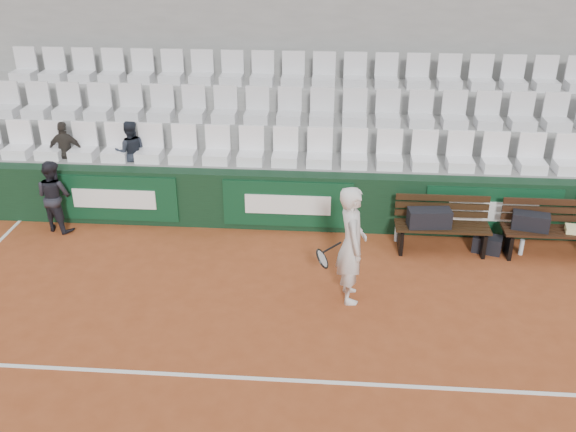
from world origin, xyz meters
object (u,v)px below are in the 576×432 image
object	(u,v)px
sports_bag_left	(429,218)
sports_bag_ground	(487,244)
bench_right	(549,243)
sports_bag_right	(531,221)
bench_left	(441,238)
water_bottle_near	(397,234)
water_bottle_far	(521,247)
spectator_b	(62,127)
spectator_c	(128,128)
tennis_player	(351,245)
ball_kid	(54,196)

from	to	relation	value
sports_bag_left	sports_bag_ground	xyz separation A→B (m)	(0.98, 0.05, -0.46)
bench_right	sports_bag_right	xyz separation A→B (m)	(-0.34, 0.03, 0.36)
bench_left	water_bottle_near	size ratio (longest dim) A/B	5.85
sports_bag_left	water_bottle_far	distance (m)	1.58
spectator_b	spectator_c	distance (m)	1.19
sports_bag_left	water_bottle_near	xyz separation A→B (m)	(-0.46, 0.30, -0.47)
sports_bag_left	sports_bag_ground	bearing A→B (deg)	2.96
sports_bag_ground	tennis_player	xyz separation A→B (m)	(-2.24, -1.52, 0.73)
bench_left	ball_kid	bearing A→B (deg)	177.77
ball_kid	tennis_player	bearing A→B (deg)	-178.43
sports_bag_right	water_bottle_far	xyz separation A→B (m)	(-0.08, -0.04, -0.45)
sports_bag_right	tennis_player	distance (m)	3.24
water_bottle_near	spectator_c	xyz separation A→B (m)	(-4.69, 0.87, 1.45)
sports_bag_right	bench_left	bearing A→B (deg)	-179.79
bench_left	spectator_c	size ratio (longest dim) A/B	1.31
bench_left	spectator_c	world-z (taller)	spectator_c
sports_bag_ground	water_bottle_near	distance (m)	1.46
bench_right	sports_bag_right	world-z (taller)	sports_bag_right
bench_left	sports_bag_right	size ratio (longest dim) A/B	2.67
bench_right	water_bottle_near	xyz separation A→B (m)	(-2.39, 0.29, -0.10)
sports_bag_ground	ball_kid	distance (m)	7.26
bench_right	water_bottle_far	bearing A→B (deg)	-178.04
spectator_c	bench_left	bearing A→B (deg)	152.81
ball_kid	bench_left	bearing A→B (deg)	-161.34
tennis_player	spectator_b	bearing A→B (deg)	152.45
water_bottle_far	sports_bag_ground	bearing A→B (deg)	173.92
water_bottle_far	tennis_player	distance (m)	3.22
ball_kid	spectator_b	bearing A→B (deg)	-64.61
spectator_c	sports_bag_right	bearing A→B (deg)	155.24
water_bottle_far	ball_kid	size ratio (longest dim) A/B	0.21
spectator_b	bench_left	bearing A→B (deg)	166.35
sports_bag_left	tennis_player	size ratio (longest dim) A/B	0.39
water_bottle_far	spectator_b	distance (m)	8.06
bench_left	spectator_b	xyz separation A→B (m)	(-6.56, 1.15, 1.33)
bench_right	tennis_player	distance (m)	3.58
ball_kid	spectator_c	bearing A→B (deg)	-120.48
ball_kid	spectator_c	distance (m)	1.71
bench_right	spectator_c	bearing A→B (deg)	170.65
sports_bag_ground	spectator_b	distance (m)	7.53
ball_kid	spectator_b	xyz separation A→B (m)	(-0.07, 0.89, 0.92)
water_bottle_far	spectator_c	xyz separation A→B (m)	(-6.66, 1.18, 1.44)
sports_bag_ground	bench_left	bearing A→B (deg)	-178.33
sports_bag_right	ball_kid	xyz separation A→B (m)	(-7.86, 0.25, 0.05)
spectator_b	ball_kid	bearing A→B (deg)	90.74
bench_left	ball_kid	distance (m)	6.51
spectator_b	bench_right	bearing A→B (deg)	168.22
spectator_b	water_bottle_near	bearing A→B (deg)	167.80
bench_right	ball_kid	size ratio (longest dim) A/B	1.19
sports_bag_left	spectator_c	xyz separation A→B (m)	(-5.15, 1.17, 0.98)
water_bottle_far	tennis_player	xyz separation A→B (m)	(-2.77, -1.47, 0.73)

